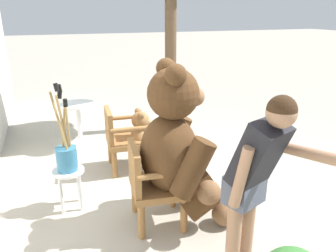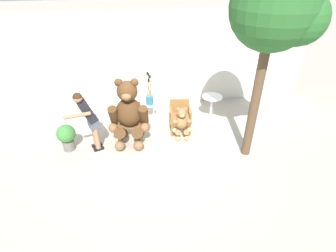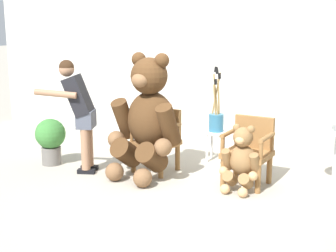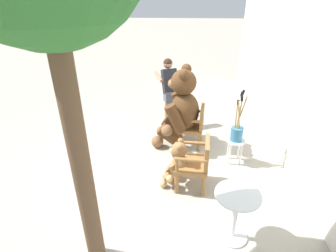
% 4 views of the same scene
% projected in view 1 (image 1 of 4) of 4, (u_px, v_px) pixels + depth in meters
% --- Properties ---
extents(ground_plane, '(60.00, 60.00, 0.00)m').
position_uv_depth(ground_plane, '(186.00, 182.00, 4.21)').
color(ground_plane, '#A8A091').
extents(wooden_chair_left, '(0.62, 0.59, 0.86)m').
position_uv_depth(wooden_chair_left, '(152.00, 182.00, 3.26)').
color(wooden_chair_left, olive).
rests_on(wooden_chair_left, ground).
extents(wooden_chair_right, '(0.60, 0.56, 0.86)m').
position_uv_depth(wooden_chair_right, '(122.00, 137.00, 4.42)').
color(wooden_chair_right, olive).
rests_on(wooden_chair_right, ground).
extents(teddy_bear_large, '(1.01, 0.99, 1.66)m').
position_uv_depth(teddy_bear_large, '(178.00, 147.00, 3.22)').
color(teddy_bear_large, '#4C3019').
rests_on(teddy_bear_large, ground).
extents(teddy_bear_small, '(0.50, 0.48, 0.83)m').
position_uv_depth(teddy_bear_small, '(143.00, 139.00, 4.52)').
color(teddy_bear_small, olive).
rests_on(teddy_bear_small, ground).
extents(person_visitor, '(0.69, 0.65, 1.55)m').
position_uv_depth(person_visitor, '(256.00, 173.00, 2.46)').
color(person_visitor, black).
rests_on(person_visitor, ground).
extents(white_stool, '(0.34, 0.34, 0.46)m').
position_uv_depth(white_stool, '(69.00, 178.00, 3.56)').
color(white_stool, silver).
rests_on(white_stool, ground).
extents(brush_bucket, '(0.22, 0.22, 0.96)m').
position_uv_depth(brush_bucket, '(66.00, 153.00, 3.46)').
color(brush_bucket, teal).
rests_on(brush_bucket, white_stool).
extents(round_side_table, '(0.56, 0.56, 0.72)m').
position_uv_depth(round_side_table, '(79.00, 120.00, 5.16)').
color(round_side_table, silver).
rests_on(round_side_table, ground).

